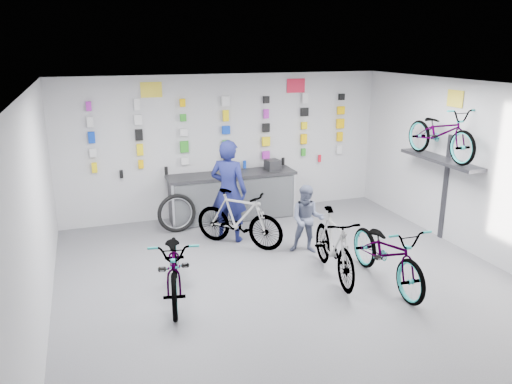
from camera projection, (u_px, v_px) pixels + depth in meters
name	position (u px, v px, depth m)	size (l,w,h in m)	color
floor	(300.00, 294.00, 7.45)	(8.00, 8.00, 0.00)	#4C4D51
ceiling	(306.00, 90.00, 6.60)	(8.00, 8.00, 0.00)	white
wall_back	(225.00, 146.00, 10.65)	(7.00, 7.00, 0.00)	#B9B9BC
wall_left	(34.00, 226.00, 5.92)	(8.00, 8.00, 0.00)	#B9B9BC
wall_right	(499.00, 177.00, 8.13)	(8.00, 8.00, 0.00)	#B9B9BC
counter	(232.00, 197.00, 10.52)	(2.70, 0.66, 1.00)	black
merch_wall	(230.00, 133.00, 10.52)	(5.55, 0.08, 1.56)	yellow
wall_bracket	(441.00, 164.00, 9.17)	(0.39, 1.90, 2.00)	#333338
sign_left	(151.00, 90.00, 9.81)	(0.42, 0.02, 0.30)	yellow
sign_right	(296.00, 86.00, 10.79)	(0.42, 0.02, 0.30)	red
sign_side	(455.00, 99.00, 8.88)	(0.02, 0.40, 0.30)	yellow
bike_left	(175.00, 264.00, 7.23)	(0.68, 1.95, 1.02)	gray
bike_center	(334.00, 245.00, 7.87)	(0.50, 1.78, 1.07)	gray
bike_right	(387.00, 252.00, 7.63)	(0.69, 1.98, 1.04)	gray
bike_service	(239.00, 218.00, 9.09)	(0.50, 1.76, 1.06)	gray
bike_wall	(441.00, 133.00, 8.98)	(0.63, 1.80, 0.95)	gray
clerk	(229.00, 191.00, 9.25)	(0.70, 0.46, 1.93)	#13184B
customer	(307.00, 219.00, 8.78)	(0.60, 0.47, 1.24)	#4E546E
spare_wheel	(177.00, 213.00, 9.82)	(0.78, 0.20, 0.78)	black
register	(273.00, 165.00, 10.64)	(0.28, 0.30, 0.22)	black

